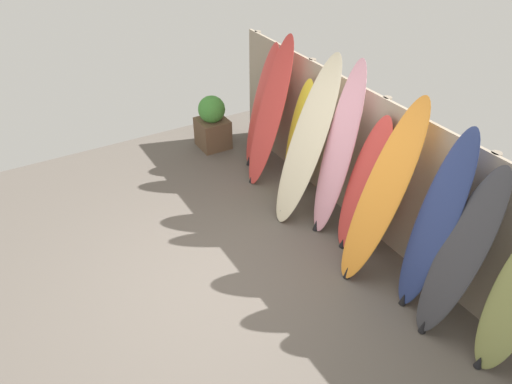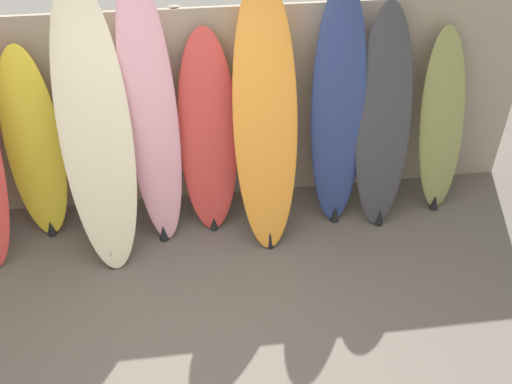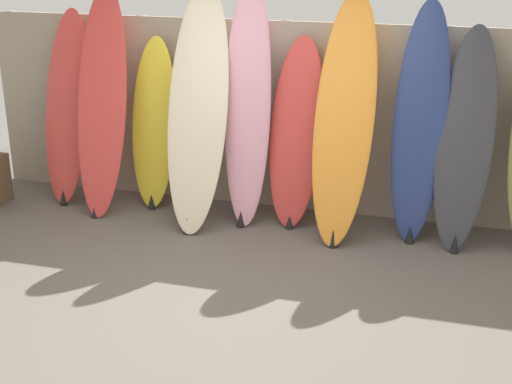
% 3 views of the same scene
% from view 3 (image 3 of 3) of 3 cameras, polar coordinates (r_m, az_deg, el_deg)
% --- Properties ---
extents(ground, '(7.68, 7.68, 0.00)m').
position_cam_3_polar(ground, '(5.33, -3.03, -8.67)').
color(ground, '#5B544C').
extents(fence_back, '(6.08, 0.11, 1.80)m').
position_cam_3_polar(fence_back, '(6.80, 2.28, 5.99)').
color(fence_back, gray).
rests_on(fence_back, ground).
extents(surfboard_red_0, '(0.51, 0.56, 1.88)m').
position_cam_3_polar(surfboard_red_0, '(7.26, -14.87, 6.47)').
color(surfboard_red_0, '#D13D38').
rests_on(surfboard_red_0, ground).
extents(surfboard_red_1, '(0.56, 0.77, 2.11)m').
position_cam_3_polar(surfboard_red_1, '(6.90, -12.22, 6.97)').
color(surfboard_red_1, '#D13D38').
rests_on(surfboard_red_1, ground).
extents(surfboard_yellow_2, '(0.48, 0.38, 1.64)m').
position_cam_3_polar(surfboard_yellow_2, '(6.94, -8.17, 5.32)').
color(surfboard_yellow_2, yellow).
rests_on(surfboard_yellow_2, ground).
extents(surfboard_cream_3, '(0.62, 0.90, 2.15)m').
position_cam_3_polar(surfboard_cream_3, '(6.44, -4.68, 6.58)').
color(surfboard_cream_3, beige).
rests_on(surfboard_cream_3, ground).
extents(surfboard_pink_4, '(0.50, 0.62, 2.20)m').
position_cam_3_polar(surfboard_pink_4, '(6.45, -0.67, 6.95)').
color(surfboard_pink_4, pink).
rests_on(surfboard_pink_4, ground).
extents(surfboard_red_5, '(0.51, 0.53, 1.70)m').
position_cam_3_polar(surfboard_red_5, '(6.46, 3.24, 4.66)').
color(surfboard_red_5, '#D13D38').
rests_on(surfboard_red_5, ground).
extents(surfboard_orange_6, '(0.54, 0.83, 2.11)m').
position_cam_3_polar(surfboard_orange_6, '(6.17, 7.08, 5.74)').
color(surfboard_orange_6, orange).
rests_on(surfboard_orange_6, ground).
extents(surfboard_navy_7, '(0.48, 0.53, 2.05)m').
position_cam_3_polar(surfboard_navy_7, '(6.25, 12.97, 5.29)').
color(surfboard_navy_7, navy).
rests_on(surfboard_navy_7, ground).
extents(surfboard_charcoal_8, '(0.52, 0.65, 1.86)m').
position_cam_3_polar(surfboard_charcoal_8, '(6.22, 16.38, 3.96)').
color(surfboard_charcoal_8, '#38383D').
rests_on(surfboard_charcoal_8, ground).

